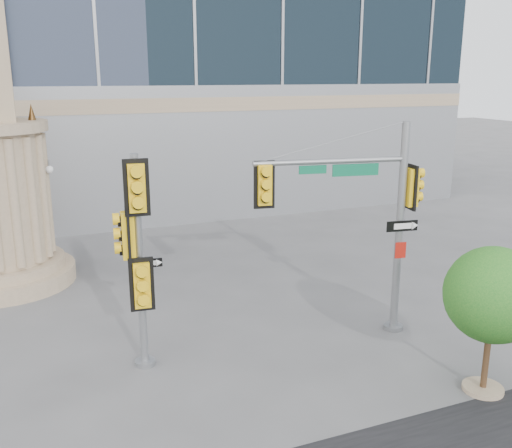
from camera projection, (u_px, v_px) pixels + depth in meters
name	position (u px, v px, depth m)	size (l,w,h in m)	color
ground	(298.00, 381.00, 12.36)	(120.00, 120.00, 0.00)	#545456
main_signal_pole	(365.00, 207.00, 13.87)	(4.13, 1.03, 5.37)	slate
secondary_signal_pole	(137.00, 247.00, 12.24)	(0.84, 0.67, 4.85)	slate
street_tree	(494.00, 298.00, 11.51)	(2.02, 1.97, 3.15)	#9E876B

